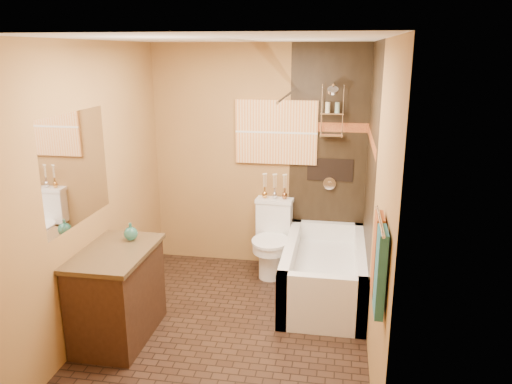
% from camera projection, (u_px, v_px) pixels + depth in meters
% --- Properties ---
extents(floor, '(3.00, 3.00, 0.00)m').
position_uv_depth(floor, '(231.00, 327.00, 4.51)').
color(floor, black).
rests_on(floor, ground).
extents(wall_left, '(0.02, 3.00, 2.50)m').
position_uv_depth(wall_left, '(96.00, 188.00, 4.36)').
color(wall_left, olive).
rests_on(wall_left, floor).
extents(wall_right, '(0.02, 3.00, 2.50)m').
position_uv_depth(wall_right, '(376.00, 202.00, 3.98)').
color(wall_right, olive).
rests_on(wall_right, floor).
extents(wall_back, '(2.40, 0.02, 2.50)m').
position_uv_depth(wall_back, '(259.00, 158.00, 5.59)').
color(wall_back, olive).
rests_on(wall_back, floor).
extents(wall_front, '(2.40, 0.02, 2.50)m').
position_uv_depth(wall_front, '(170.00, 270.00, 2.75)').
color(wall_front, olive).
rests_on(wall_front, floor).
extents(ceiling, '(3.00, 3.00, 0.00)m').
position_uv_depth(ceiling, '(227.00, 39.00, 3.83)').
color(ceiling, silver).
rests_on(ceiling, wall_back).
extents(alcove_tile_back, '(0.85, 0.01, 2.50)m').
position_uv_depth(alcove_tile_back, '(328.00, 161.00, 5.45)').
color(alcove_tile_back, black).
rests_on(alcove_tile_back, wall_back).
extents(alcove_tile_right, '(0.01, 1.50, 2.50)m').
position_uv_depth(alcove_tile_right, '(370.00, 179.00, 4.69)').
color(alcove_tile_right, black).
rests_on(alcove_tile_right, wall_right).
extents(mosaic_band_back, '(0.85, 0.01, 0.10)m').
position_uv_depth(mosaic_band_back, '(330.00, 127.00, 5.34)').
color(mosaic_band_back, maroon).
rests_on(mosaic_band_back, alcove_tile_back).
extents(mosaic_band_right, '(0.01, 1.50, 0.10)m').
position_uv_depth(mosaic_band_right, '(371.00, 140.00, 4.59)').
color(mosaic_band_right, maroon).
rests_on(mosaic_band_right, alcove_tile_right).
extents(alcove_niche, '(0.50, 0.01, 0.25)m').
position_uv_depth(alcove_niche, '(330.00, 170.00, 5.47)').
color(alcove_niche, black).
rests_on(alcove_niche, alcove_tile_back).
extents(shower_fixtures, '(0.24, 0.33, 1.16)m').
position_uv_depth(shower_fixtures, '(332.00, 124.00, 5.23)').
color(shower_fixtures, silver).
rests_on(shower_fixtures, floor).
extents(curtain_rod, '(0.03, 1.55, 0.03)m').
position_uv_depth(curtain_rod, '(288.00, 95.00, 4.61)').
color(curtain_rod, silver).
rests_on(curtain_rod, wall_back).
extents(towel_bar, '(0.02, 0.55, 0.02)m').
position_uv_depth(towel_bar, '(380.00, 220.00, 2.93)').
color(towel_bar, silver).
rests_on(towel_bar, wall_right).
extents(towel_teal, '(0.05, 0.22, 0.52)m').
position_uv_depth(towel_teal, '(380.00, 272.00, 2.88)').
color(towel_teal, '#1F5768').
rests_on(towel_teal, towel_bar).
extents(towel_rust, '(0.05, 0.22, 0.52)m').
position_uv_depth(towel_rust, '(378.00, 254.00, 3.13)').
color(towel_rust, brown).
rests_on(towel_rust, towel_bar).
extents(sunset_painting, '(0.90, 0.04, 0.70)m').
position_uv_depth(sunset_painting, '(276.00, 132.00, 5.45)').
color(sunset_painting, orange).
rests_on(sunset_painting, wall_back).
extents(vanity_mirror, '(0.01, 1.00, 0.90)m').
position_uv_depth(vanity_mirror, '(77.00, 168.00, 4.01)').
color(vanity_mirror, white).
rests_on(vanity_mirror, wall_left).
extents(bathtub, '(0.80, 1.50, 0.55)m').
position_uv_depth(bathtub, '(324.00, 276.00, 5.03)').
color(bathtub, white).
rests_on(bathtub, floor).
extents(toilet, '(0.43, 0.62, 0.82)m').
position_uv_depth(toilet, '(272.00, 238.00, 5.51)').
color(toilet, white).
rests_on(toilet, floor).
extents(vanity, '(0.56, 0.91, 0.81)m').
position_uv_depth(vanity, '(118.00, 294.00, 4.27)').
color(vanity, black).
rests_on(vanity, floor).
extents(teal_bottle, '(0.13, 0.13, 0.19)m').
position_uv_depth(teal_bottle, '(131.00, 232.00, 4.36)').
color(teal_bottle, '#246C5B').
rests_on(teal_bottle, vanity).
extents(bud_vases, '(0.28, 0.06, 0.28)m').
position_uv_depth(bud_vases, '(275.00, 186.00, 5.53)').
color(bud_vases, gold).
rests_on(bud_vases, toilet).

